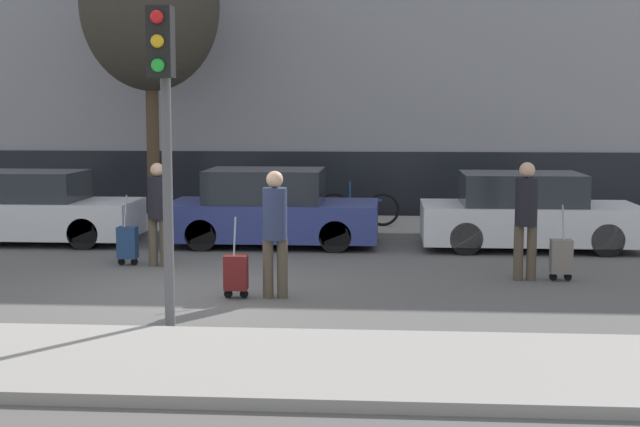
% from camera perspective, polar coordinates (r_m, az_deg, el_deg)
% --- Properties ---
extents(ground_plane, '(80.00, 80.00, 0.00)m').
position_cam_1_polar(ground_plane, '(13.07, -8.19, -5.00)').
color(ground_plane, '#565451').
extents(sidewalk_near, '(28.00, 2.50, 0.12)m').
position_cam_1_polar(sidewalk_near, '(9.53, -13.11, -9.16)').
color(sidewalk_near, gray).
rests_on(sidewalk_near, ground_plane).
extents(sidewalk_far, '(28.00, 3.00, 0.12)m').
position_cam_1_polar(sidewalk_far, '(19.86, -3.84, -0.75)').
color(sidewalk_far, gray).
rests_on(sidewalk_far, ground_plane).
extents(building_facade, '(28.00, 3.19, 10.51)m').
position_cam_1_polar(building_facade, '(23.56, -2.62, 13.07)').
color(building_facade, gray).
rests_on(building_facade, ground_plane).
extents(parked_car_0, '(4.06, 1.70, 1.42)m').
position_cam_1_polar(parked_car_0, '(18.45, -17.98, 0.24)').
color(parked_car_0, silver).
rests_on(parked_car_0, ground_plane).
extents(parked_car_1, '(4.03, 1.89, 1.48)m').
position_cam_1_polar(parked_car_1, '(17.31, -3.15, 0.22)').
color(parked_car_1, navy).
rests_on(parked_car_1, ground_plane).
extents(parked_car_2, '(4.04, 1.89, 1.44)m').
position_cam_1_polar(parked_car_2, '(17.29, 13.10, 0.00)').
color(parked_car_2, silver).
rests_on(parked_car_2, ground_plane).
extents(pedestrian_left, '(0.35, 0.34, 1.74)m').
position_cam_1_polar(pedestrian_left, '(15.15, -10.33, 0.37)').
color(pedestrian_left, '#4C4233').
rests_on(pedestrian_left, ground_plane).
extents(trolley_left, '(0.34, 0.29, 1.20)m').
position_cam_1_polar(trolley_left, '(15.41, -12.22, -1.84)').
color(trolley_left, navy).
rests_on(trolley_left, ground_plane).
extents(pedestrian_center, '(0.35, 0.34, 1.79)m').
position_cam_1_polar(pedestrian_center, '(12.39, -2.90, -0.80)').
color(pedestrian_center, '#4C4233').
rests_on(pedestrian_center, ground_plane).
extents(trolley_center, '(0.34, 0.29, 1.15)m').
position_cam_1_polar(trolley_center, '(12.52, -5.41, -3.79)').
color(trolley_center, maroon).
rests_on(trolley_center, ground_plane).
extents(pedestrian_right, '(0.35, 0.34, 1.83)m').
position_cam_1_polar(pedestrian_right, '(14.03, 13.05, 0.03)').
color(pedestrian_right, '#4C4233').
rests_on(pedestrian_right, ground_plane).
extents(trolley_right, '(0.34, 0.29, 1.18)m').
position_cam_1_polar(trolley_right, '(14.20, 15.18, -2.67)').
color(trolley_right, slate).
rests_on(trolley_right, ground_plane).
extents(traffic_light, '(0.28, 0.47, 3.79)m').
position_cam_1_polar(traffic_light, '(10.45, -9.99, 6.96)').
color(traffic_light, '#515154').
rests_on(traffic_light, ground_plane).
extents(parked_bicycle, '(1.77, 0.06, 0.96)m').
position_cam_1_polar(parked_bicycle, '(19.23, 2.48, 0.31)').
color(parked_bicycle, black).
rests_on(parked_bicycle, sidewalk_far).
extents(bare_tree_near_crossing, '(3.03, 3.03, 6.61)m').
position_cam_1_polar(bare_tree_near_crossing, '(20.24, -10.83, 12.89)').
color(bare_tree_near_crossing, '#4C3826').
rests_on(bare_tree_near_crossing, sidewalk_far).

